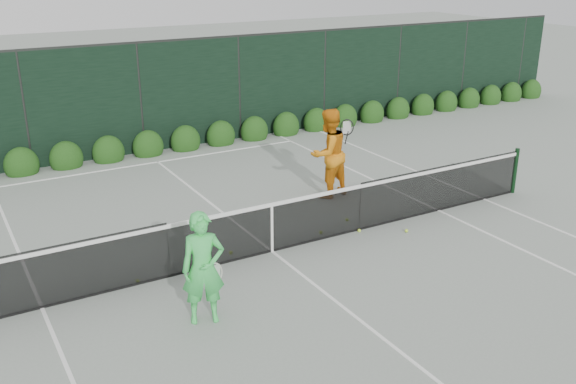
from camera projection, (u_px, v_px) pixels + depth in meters
ground at (272, 252)px, 11.98m from camera, size 80.00×80.00×0.00m
tennis_net at (271, 226)px, 11.79m from camera, size 12.90×0.10×1.07m
player_woman at (203, 268)px, 9.44m from camera, size 0.73×0.59×1.75m
player_man at (328, 153)px, 14.43m from camera, size 1.12×0.95×2.04m
court_lines at (272, 251)px, 11.98m from camera, size 11.03×23.83×0.01m
windscreen_fence at (361, 227)px, 9.26m from camera, size 32.00×21.07×3.06m
hedge_row at (148, 147)px, 17.71m from camera, size 31.66×0.65×0.94m
tennis_balls at (294, 245)px, 12.19m from camera, size 5.39×1.13×0.07m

